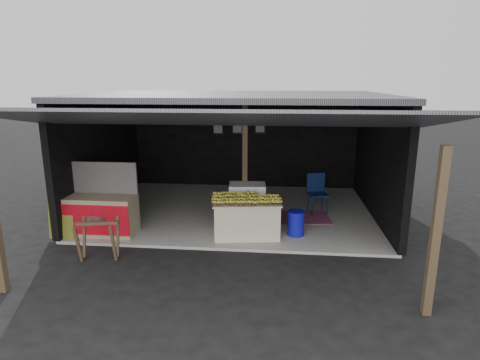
# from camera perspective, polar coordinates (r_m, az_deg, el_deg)

# --- Properties ---
(ground) EXTENTS (80.00, 80.00, 0.00)m
(ground) POSITION_cam_1_polar(r_m,az_deg,el_deg) (8.18, -2.59, -10.05)
(ground) COLOR black
(ground) RESTS_ON ground
(concrete_slab) EXTENTS (7.00, 5.00, 0.06)m
(concrete_slab) POSITION_cam_1_polar(r_m,az_deg,el_deg) (10.48, -0.64, -4.34)
(concrete_slab) COLOR gray
(concrete_slab) RESTS_ON ground
(shophouse) EXTENTS (7.40, 7.29, 3.02)m
(shophouse) POSITION_cam_1_polar(r_m,az_deg,el_deg) (10.33, -0.48, 7.17)
(shophouse) COLOR black
(shophouse) RESTS_ON ground
(banana_table) EXTENTS (1.53, 1.06, 0.78)m
(banana_table) POSITION_cam_1_polar(r_m,az_deg,el_deg) (8.66, 0.93, -5.42)
(banana_table) COLOR silver
(banana_table) RESTS_ON concrete_slab
(banana_pile) EXTENTS (1.40, 0.96, 0.15)m
(banana_pile) POSITION_cam_1_polar(r_m,az_deg,el_deg) (8.51, 0.94, -2.46)
(banana_pile) COLOR gold
(banana_pile) RESTS_ON banana_table
(white_crate) EXTENTS (0.88, 0.63, 0.93)m
(white_crate) POSITION_cam_1_polar(r_m,az_deg,el_deg) (9.42, 1.03, -3.32)
(white_crate) COLOR white
(white_crate) RESTS_ON concrete_slab
(neighbor_stall) EXTENTS (1.50, 0.68, 1.54)m
(neighbor_stall) POSITION_cam_1_polar(r_m,az_deg,el_deg) (9.26, -19.12, -4.44)
(neighbor_stall) COLOR #998466
(neighbor_stall) RESTS_ON concrete_slab
(green_signboard) EXTENTS (0.54, 0.14, 0.81)m
(green_signboard) POSITION_cam_1_polar(r_m,az_deg,el_deg) (9.31, -24.10, -5.19)
(green_signboard) COLOR black
(green_signboard) RESTS_ON concrete_slab
(sawhorse) EXTENTS (0.79, 0.78, 0.77)m
(sawhorse) POSITION_cam_1_polar(r_m,az_deg,el_deg) (8.07, -19.53, -7.50)
(sawhorse) COLOR #4D3C26
(sawhorse) RESTS_ON ground
(water_barrel) EXTENTS (0.35, 0.35, 0.52)m
(water_barrel) POSITION_cam_1_polar(r_m,az_deg,el_deg) (8.79, 7.96, -6.18)
(water_barrel) COLOR #0E109C
(water_barrel) RESTS_ON concrete_slab
(plastic_chair) EXTENTS (0.56, 0.56, 0.99)m
(plastic_chair) POSITION_cam_1_polar(r_m,az_deg,el_deg) (10.32, 10.86, -1.35)
(plastic_chair) COLOR #0A173B
(plastic_chair) RESTS_ON concrete_slab
(magenta_rug) EXTENTS (1.59, 1.13, 0.01)m
(magenta_rug) POSITION_cam_1_polar(r_m,az_deg,el_deg) (9.98, 8.29, -5.24)
(magenta_rug) COLOR #761A4C
(magenta_rug) RESTS_ON concrete_slab
(picture_frames) EXTENTS (1.62, 0.04, 0.46)m
(picture_frames) POSITION_cam_1_polar(r_m,az_deg,el_deg) (12.42, -0.22, 7.55)
(picture_frames) COLOR black
(picture_frames) RESTS_ON shophouse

